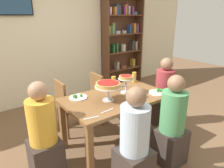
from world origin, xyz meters
TOP-DOWN VIEW (x-y plane):
  - ground_plane at (0.00, 0.00)m, footprint 12.00×12.00m
  - rear_partition at (0.00, 2.20)m, footprint 8.00×0.12m
  - dining_table at (0.00, 0.00)m, footprint 1.41×0.84m
  - bookshelf at (1.72, 2.01)m, footprint 1.10×0.30m
  - television at (-0.78, 2.11)m, footprint 0.85×0.05m
  - diner_near_right at (0.31, -0.69)m, footprint 0.34×0.34m
  - diner_head_east at (0.99, -0.01)m, footprint 0.34×0.34m
  - diner_near_left at (-0.32, -0.71)m, footprint 0.34×0.34m
  - diner_head_west at (-1.01, 0.00)m, footprint 0.34×0.34m
  - chair_far_right at (0.23, 0.70)m, footprint 0.40×0.40m
  - chair_far_left at (-0.41, 0.69)m, footprint 0.40×0.40m
  - deep_dish_pizza_stand at (-0.17, -0.04)m, footprint 0.34×0.34m
  - personal_pizza_stand at (0.19, 0.03)m, footprint 0.22×0.22m
  - salad_plate_near_diner at (0.55, -0.25)m, footprint 0.25×0.25m
  - salad_plate_far_diner at (-0.44, 0.26)m, footprint 0.24×0.24m
  - beer_glass_amber_tall at (0.61, 0.32)m, footprint 0.07×0.07m
  - beer_glass_amber_short at (0.20, 0.33)m, footprint 0.06×0.06m
  - water_glass_clear_near at (0.06, -0.18)m, footprint 0.07×0.07m
  - water_glass_clear_far at (0.04, 0.26)m, footprint 0.07×0.07m
  - water_glass_clear_spare at (0.22, -0.21)m, footprint 0.06×0.06m
  - cutlery_fork_near at (-0.58, -0.32)m, footprint 0.18×0.05m
  - cutlery_knife_near at (-0.35, -0.28)m, footprint 0.18×0.03m
  - cutlery_fork_far at (0.38, 0.27)m, footprint 0.17×0.08m

SIDE VIEW (x-z plane):
  - ground_plane at x=0.00m, z-range 0.00..0.00m
  - chair_far_right at x=0.23m, z-range 0.05..0.92m
  - chair_far_left at x=-0.41m, z-range 0.05..0.92m
  - diner_near_right at x=0.31m, z-range -0.08..1.07m
  - diner_head_east at x=0.99m, z-range -0.08..1.07m
  - diner_near_left at x=-0.32m, z-range -0.08..1.07m
  - diner_head_west at x=-1.01m, z-range -0.08..1.07m
  - dining_table at x=0.00m, z-range 0.27..1.01m
  - cutlery_fork_near at x=-0.58m, z-range 0.74..0.74m
  - cutlery_knife_near at x=-0.35m, z-range 0.74..0.74m
  - cutlery_fork_far at x=0.38m, z-range 0.74..0.74m
  - salad_plate_near_diner at x=0.55m, z-range 0.72..0.78m
  - salad_plate_far_diner at x=-0.44m, z-range 0.72..0.79m
  - water_glass_clear_far at x=0.04m, z-range 0.74..0.84m
  - water_glass_clear_near at x=0.06m, z-range 0.74..0.84m
  - water_glass_clear_spare at x=0.22m, z-range 0.74..0.84m
  - beer_glass_amber_short at x=0.20m, z-range 0.74..0.91m
  - beer_glass_amber_tall at x=0.61m, z-range 0.74..0.91m
  - personal_pizza_stand at x=0.19m, z-range 0.81..1.06m
  - deep_dish_pizza_stand at x=-0.17m, z-range 0.82..1.06m
  - bookshelf at x=1.72m, z-range 0.07..2.28m
  - rear_partition at x=0.00m, z-range 0.00..2.80m
  - television at x=-0.78m, z-range 1.77..2.28m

